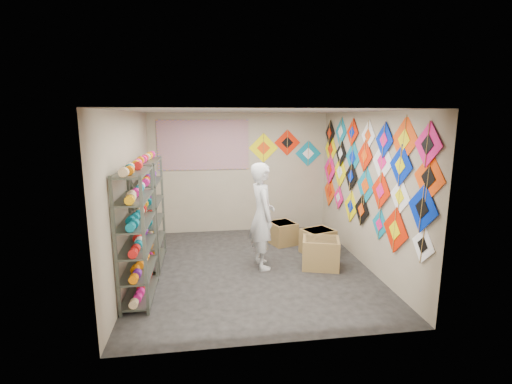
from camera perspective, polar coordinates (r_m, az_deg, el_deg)
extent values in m
plane|color=black|center=(6.67, -0.49, -11.56)|extent=(4.50, 4.50, 0.00)
plane|color=tan|center=(8.47, -2.55, 2.91)|extent=(4.00, 0.00, 4.00)
plane|color=tan|center=(4.12, 3.70, -6.35)|extent=(4.00, 0.00, 4.00)
plane|color=tan|center=(6.32, -18.78, -0.63)|extent=(0.00, 4.50, 4.50)
plane|color=tan|center=(6.82, 16.38, 0.37)|extent=(0.00, 4.50, 4.50)
plane|color=gray|center=(6.14, -0.54, 12.32)|extent=(4.50, 4.50, 0.00)
cube|color=#4C5147|center=(5.57, -17.85, -6.41)|extent=(0.40, 1.10, 1.90)
cube|color=#4C5147|center=(6.81, -16.07, -3.09)|extent=(0.40, 1.10, 1.90)
cylinder|color=#FE1996|center=(5.09, -18.79, -7.03)|extent=(0.12, 0.10, 0.12)
cylinder|color=orange|center=(5.27, -18.42, -6.37)|extent=(0.12, 0.10, 0.12)
cylinder|color=#FFAC0C|center=(5.45, -18.07, -5.76)|extent=(0.12, 0.10, 0.12)
cylinder|color=white|center=(5.64, -17.75, -5.19)|extent=(0.12, 0.10, 0.12)
cylinder|color=red|center=(5.82, -17.44, -4.66)|extent=(0.12, 0.10, 0.12)
cylinder|color=#6A1DA1|center=(6.00, -17.16, -4.15)|extent=(0.12, 0.10, 0.12)
cylinder|color=#ECC58C|center=(6.33, -16.69, -3.33)|extent=(0.12, 0.10, 0.12)
cylinder|color=#0A7286|center=(6.51, -16.45, -2.91)|extent=(0.12, 0.10, 0.12)
cylinder|color=#FE1996|center=(6.69, -16.23, -2.50)|extent=(0.12, 0.10, 0.12)
cylinder|color=orange|center=(6.88, -16.01, -2.12)|extent=(0.12, 0.10, 0.12)
cylinder|color=#FFAC0C|center=(7.06, -15.81, -1.76)|extent=(0.12, 0.10, 0.12)
cylinder|color=white|center=(7.25, -15.61, -1.42)|extent=(0.12, 0.10, 0.12)
cube|color=white|center=(5.33, 24.31, -7.45)|extent=(0.03, 0.51, 0.51)
cube|color=red|center=(5.88, 20.61, -5.53)|extent=(0.01, 0.71, 0.71)
cube|color=#0B7595|center=(6.34, 18.49, -4.76)|extent=(0.02, 0.52, 0.52)
cube|color=black|center=(6.90, 15.94, -2.65)|extent=(0.02, 0.59, 0.59)
cube|color=#FEEE04|center=(7.40, 14.37, -2.16)|extent=(0.03, 0.63, 0.63)
cube|color=#F01073|center=(7.94, 12.58, -0.80)|extent=(0.02, 0.51, 0.51)
cube|color=#FA4406|center=(8.50, 11.26, 0.17)|extent=(0.04, 0.69, 0.69)
cube|color=#0022B5|center=(5.24, 24.24, -2.28)|extent=(0.03, 0.67, 0.67)
cube|color=white|center=(5.74, 21.28, -0.64)|extent=(0.01, 0.55, 0.55)
cube|color=red|center=(6.22, 18.62, 0.18)|extent=(0.03, 0.61, 0.61)
cube|color=#0B7595|center=(6.76, 16.51, 0.91)|extent=(0.03, 0.70, 0.70)
cube|color=black|center=(7.29, 14.42, 2.35)|extent=(0.03, 0.57, 0.57)
cube|color=#FEEE04|center=(7.88, 12.80, 3.06)|extent=(0.02, 0.70, 0.70)
cube|color=#F01073|center=(8.42, 11.26, 3.46)|extent=(0.04, 0.71, 0.71)
cube|color=#FA4406|center=(5.14, 25.06, 1.99)|extent=(0.03, 0.66, 0.66)
cube|color=#0022B5|center=(5.67, 21.37, 3.83)|extent=(0.02, 0.62, 0.62)
cube|color=white|center=(6.20, 18.87, 4.49)|extent=(0.02, 0.68, 0.68)
cube|color=red|center=(6.74, 16.39, 5.39)|extent=(0.02, 0.57, 0.57)
cube|color=#0B7595|center=(7.26, 14.66, 5.17)|extent=(0.01, 0.66, 0.66)
cube|color=black|center=(7.78, 12.92, 5.81)|extent=(0.03, 0.55, 0.55)
cube|color=#FEEE04|center=(8.41, 11.41, 6.49)|extent=(0.01, 0.71, 0.71)
cube|color=#F01073|center=(5.13, 24.95, 6.63)|extent=(0.02, 0.59, 0.59)
cube|color=#FA4406|center=(5.64, 21.87, 7.48)|extent=(0.04, 0.70, 0.70)
cube|color=#0022B5|center=(6.12, 19.12, 7.59)|extent=(0.02, 0.56, 0.56)
cube|color=white|center=(6.67, 16.88, 8.33)|extent=(0.02, 0.53, 0.53)
cube|color=red|center=(7.26, 14.60, 8.87)|extent=(0.03, 0.53, 0.53)
cube|color=#0B7595|center=(7.85, 12.94, 9.04)|extent=(0.04, 0.61, 0.61)
cube|color=black|center=(8.43, 11.29, 8.88)|extent=(0.02, 0.56, 0.56)
cube|color=#FEEE04|center=(8.46, 1.16, 6.79)|extent=(0.67, 0.02, 0.67)
cube|color=red|center=(8.56, 4.83, 7.58)|extent=(0.60, 0.02, 0.60)
cube|color=#0B7595|center=(8.70, 8.03, 5.88)|extent=(0.61, 0.02, 0.61)
cube|color=#6B51B1|center=(8.34, -8.10, 7.17)|extent=(2.00, 0.01, 1.10)
imported|color=silver|center=(6.43, 0.94, -3.68)|extent=(0.78, 0.61, 1.86)
cube|color=olive|center=(6.69, 9.91, -9.24)|extent=(0.75, 0.68, 0.52)
cube|color=olive|center=(7.36, 9.48, -7.51)|extent=(0.70, 0.64, 0.47)
cube|color=olive|center=(7.81, 4.07, -6.30)|extent=(0.62, 0.65, 0.46)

